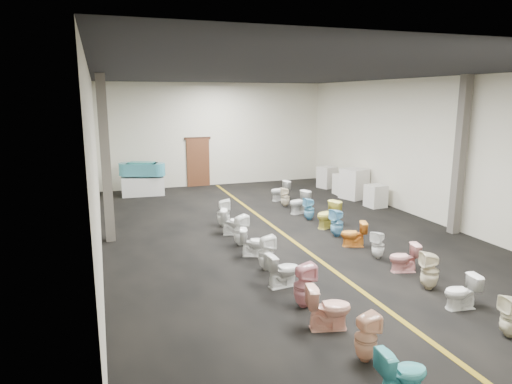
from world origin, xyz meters
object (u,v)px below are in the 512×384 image
(toilet_right_3, at_px, (404,258))
(toilet_right_6, at_px, (337,223))
(toilet_right_2, at_px, (430,271))
(toilet_right_9, at_px, (299,202))
(appliance_crate_a, at_px, (376,196))
(toilet_left_0, at_px, (402,373))
(bathtub, at_px, (142,169))
(toilet_left_7, at_px, (240,230))
(appliance_crate_d, at_px, (327,177))
(toilet_left_6, at_px, (254,242))
(toilet_right_1, at_px, (461,292))
(toilet_right_0, at_px, (511,316))
(toilet_right_8, at_px, (309,209))
(toilet_right_7, at_px, (328,215))
(toilet_left_9, at_px, (224,213))
(display_table, at_px, (143,186))
(toilet_left_8, at_px, (234,222))
(toilet_left_4, at_px, (283,270))
(toilet_right_10, at_px, (285,197))
(toilet_left_1, at_px, (366,338))
(toilet_right_5, at_px, (353,234))
(toilet_left_3, at_px, (304,286))
(toilet_right_4, at_px, (378,245))
(toilet_right_11, at_px, (280,191))
(appliance_crate_c, at_px, (344,184))
(toilet_left_5, at_px, (266,253))
(appliance_crate_b, at_px, (354,184))

(toilet_right_3, height_order, toilet_right_6, toilet_right_6)
(toilet_right_2, height_order, toilet_right_9, toilet_right_2)
(appliance_crate_a, bearing_deg, toilet_left_0, -121.68)
(bathtub, bearing_deg, toilet_left_7, -54.48)
(appliance_crate_d, xyz_separation_m, toilet_left_6, (-5.80, -7.19, -0.11))
(toilet_right_1, height_order, toilet_right_3, toilet_right_3)
(toilet_right_0, xyz_separation_m, toilet_right_8, (0.02, 7.70, 0.01))
(toilet_right_2, distance_m, toilet_right_7, 4.72)
(toilet_left_6, height_order, toilet_right_9, toilet_right_9)
(toilet_left_7, bearing_deg, toilet_right_9, -62.88)
(toilet_left_9, bearing_deg, toilet_right_1, -147.96)
(display_table, height_order, toilet_right_8, display_table)
(toilet_left_8, xyz_separation_m, toilet_right_3, (2.84, -4.02, -0.04))
(toilet_right_7, bearing_deg, toilet_right_9, 162.82)
(toilet_left_4, bearing_deg, toilet_left_6, -7.73)
(toilet_left_8, distance_m, toilet_right_10, 3.81)
(toilet_left_1, relative_size, toilet_right_10, 1.09)
(appliance_crate_a, height_order, toilet_right_5, appliance_crate_a)
(display_table, xyz_separation_m, toilet_right_8, (4.69, -5.64, -0.00))
(toilet_right_10, bearing_deg, toilet_left_1, -0.36)
(display_table, distance_m, toilet_right_9, 6.70)
(toilet_left_3, height_order, toilet_left_9, toilet_left_3)
(toilet_right_2, height_order, toilet_right_7, same)
(toilet_right_4, bearing_deg, toilet_right_8, 157.47)
(toilet_left_9, bearing_deg, toilet_right_11, -37.32)
(toilet_left_3, height_order, toilet_right_10, toilet_left_3)
(bathtub, bearing_deg, toilet_left_0, -60.54)
(appliance_crate_c, bearing_deg, toilet_right_7, -125.30)
(toilet_right_2, bearing_deg, toilet_left_9, -138.37)
(toilet_right_1, height_order, toilet_right_11, toilet_right_11)
(toilet_left_3, relative_size, toilet_right_1, 1.29)
(toilet_left_5, height_order, toilet_right_6, toilet_left_5)
(appliance_crate_c, distance_m, toilet_left_3, 10.46)
(appliance_crate_b, bearing_deg, toilet_right_0, -106.94)
(toilet_left_1, bearing_deg, toilet_left_3, -0.28)
(toilet_left_1, height_order, toilet_right_0, toilet_left_1)
(toilet_right_9, bearing_deg, toilet_right_4, -17.43)
(toilet_left_7, xyz_separation_m, toilet_right_7, (2.99, 0.71, -0.01))
(bathtub, distance_m, toilet_right_3, 11.44)
(toilet_right_3, relative_size, toilet_right_4, 0.97)
(appliance_crate_a, relative_size, toilet_right_8, 1.10)
(toilet_right_5, relative_size, toilet_right_9, 0.89)
(appliance_crate_a, xyz_separation_m, toilet_left_7, (-5.87, -2.53, 0.01))
(appliance_crate_c, bearing_deg, toilet_left_0, -116.41)
(toilet_left_4, bearing_deg, toilet_right_6, -52.26)
(toilet_right_2, distance_m, toilet_right_11, 8.63)
(toilet_right_6, bearing_deg, toilet_right_5, -11.01)
(toilet_left_8, distance_m, toilet_right_2, 5.70)
(appliance_crate_a, xyz_separation_m, toilet_right_5, (-3.07, -3.62, -0.06))
(toilet_right_3, relative_size, toilet_right_10, 0.96)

